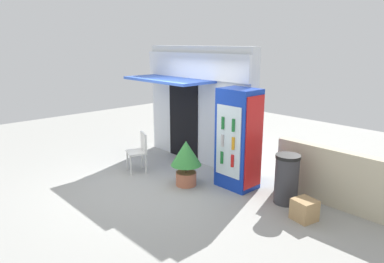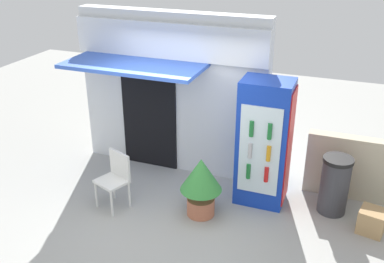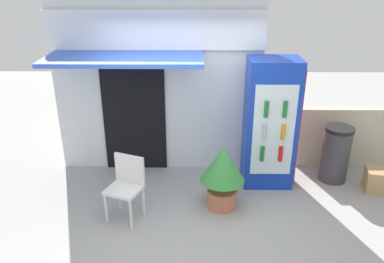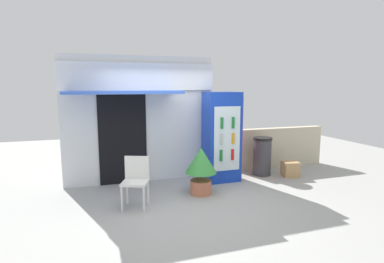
{
  "view_description": "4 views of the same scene",
  "coord_description": "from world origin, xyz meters",
  "px_view_note": "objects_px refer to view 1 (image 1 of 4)",
  "views": [
    {
      "loc": [
        5.58,
        -4.13,
        2.85
      ],
      "look_at": [
        0.59,
        0.48,
        1.12
      ],
      "focal_mm": 33.04,
      "sensor_mm": 36.0,
      "label": 1
    },
    {
      "loc": [
        2.37,
        -4.87,
        3.92
      ],
      "look_at": [
        0.27,
        0.7,
        1.19
      ],
      "focal_mm": 41.11,
      "sensor_mm": 36.0,
      "label": 2
    },
    {
      "loc": [
        0.16,
        -4.28,
        3.19
      ],
      "look_at": [
        0.11,
        0.68,
        1.04
      ],
      "focal_mm": 35.74,
      "sensor_mm": 36.0,
      "label": 3
    },
    {
      "loc": [
        -1.44,
        -5.07,
        2.11
      ],
      "look_at": [
        0.45,
        0.69,
        1.21
      ],
      "focal_mm": 28.36,
      "sensor_mm": 36.0,
      "label": 4
    }
  ],
  "objects_px": {
    "drink_cooler": "(238,139)",
    "cardboard_box": "(304,210)",
    "potted_plant_near_shop": "(186,158)",
    "plastic_chair": "(140,149)",
    "trash_bin": "(287,179)"
  },
  "relations": [
    {
      "from": "drink_cooler",
      "to": "plastic_chair",
      "type": "bearing_deg",
      "value": -155.39
    },
    {
      "from": "potted_plant_near_shop",
      "to": "cardboard_box",
      "type": "height_order",
      "value": "potted_plant_near_shop"
    },
    {
      "from": "plastic_chair",
      "to": "trash_bin",
      "type": "height_order",
      "value": "trash_bin"
    },
    {
      "from": "drink_cooler",
      "to": "trash_bin",
      "type": "height_order",
      "value": "drink_cooler"
    },
    {
      "from": "drink_cooler",
      "to": "cardboard_box",
      "type": "bearing_deg",
      "value": -8.91
    },
    {
      "from": "potted_plant_near_shop",
      "to": "cardboard_box",
      "type": "bearing_deg",
      "value": 10.54
    },
    {
      "from": "plastic_chair",
      "to": "potted_plant_near_shop",
      "type": "bearing_deg",
      "value": 10.17
    },
    {
      "from": "cardboard_box",
      "to": "potted_plant_near_shop",
      "type": "bearing_deg",
      "value": -169.46
    },
    {
      "from": "drink_cooler",
      "to": "cardboard_box",
      "type": "relative_size",
      "value": 5.62
    },
    {
      "from": "plastic_chair",
      "to": "trash_bin",
      "type": "distance_m",
      "value": 3.31
    },
    {
      "from": "plastic_chair",
      "to": "drink_cooler",
      "type": "bearing_deg",
      "value": 24.61
    },
    {
      "from": "plastic_chair",
      "to": "potted_plant_near_shop",
      "type": "distance_m",
      "value": 1.32
    },
    {
      "from": "trash_bin",
      "to": "plastic_chair",
      "type": "bearing_deg",
      "value": -162.18
    },
    {
      "from": "plastic_chair",
      "to": "cardboard_box",
      "type": "xyz_separation_m",
      "value": [
        3.71,
        0.68,
        -0.35
      ]
    },
    {
      "from": "potted_plant_near_shop",
      "to": "cardboard_box",
      "type": "distance_m",
      "value": 2.49
    }
  ]
}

